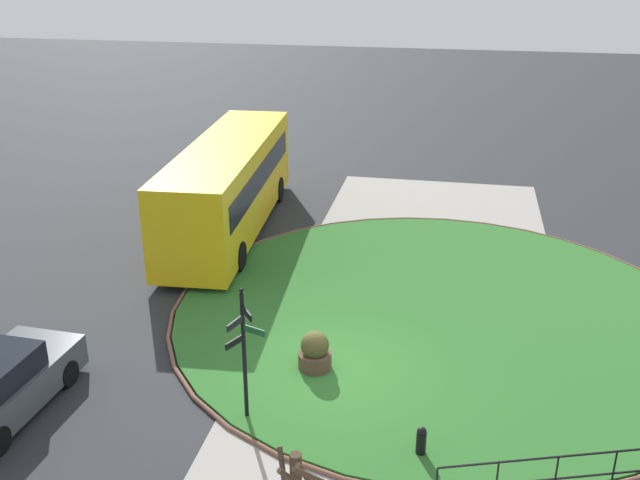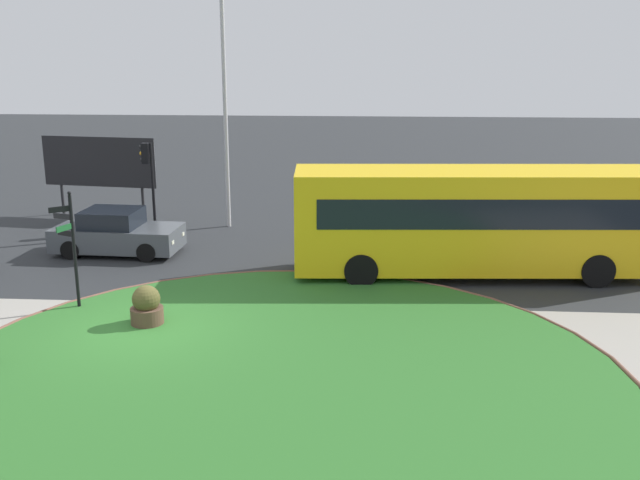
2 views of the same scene
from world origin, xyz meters
name	(u,v)px [view 2 (image 2 of 2)]	position (x,y,z in m)	size (l,w,h in m)	color
ground	(146,333)	(0.00, 0.00, 0.00)	(120.00, 120.00, 0.00)	#282B2D
sidewalk_paving	(120,365)	(0.00, -1.91, 0.01)	(32.00, 8.19, 0.02)	#9E998E
grass_island	(276,378)	(3.54, -2.39, 0.05)	(14.91, 14.91, 0.10)	#2D6B28
grass_kerb_ring	(276,378)	(3.54, -2.39, 0.06)	(15.22, 15.22, 0.11)	brown
signpost_directional	(71,243)	(-2.34, 1.51, 1.87)	(0.59, 0.78, 3.24)	black
bus_yellow	(474,220)	(8.62, 5.37, 1.76)	(10.96, 3.17, 3.27)	yellow
car_near_lane	(117,234)	(-3.11, 7.04, 0.70)	(4.31, 2.12, 1.53)	#474C51
traffic_light_near	(148,166)	(-2.95, 10.44, 2.47)	(0.49, 0.26, 3.35)	black
lamppost_tall	(225,105)	(-0.05, 11.16, 4.72)	(0.32, 0.32, 8.84)	#B7B7BC
billboard_left	(99,163)	(-5.67, 12.64, 2.24)	(4.91, 0.78, 3.31)	black
planter_near_signpost	(147,308)	(-0.07, 0.43, 0.49)	(0.82, 0.82, 1.09)	brown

